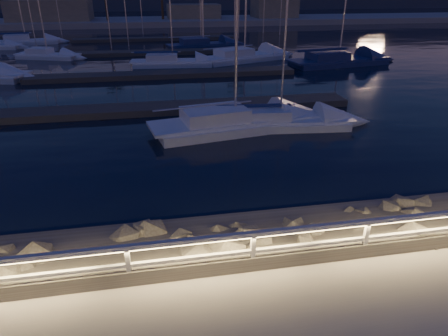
{
  "coord_description": "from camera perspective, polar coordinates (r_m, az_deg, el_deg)",
  "views": [
    {
      "loc": [
        -1.16,
        -7.78,
        6.48
      ],
      "look_at": [
        1.01,
        4.0,
        0.93
      ],
      "focal_mm": 32.0,
      "sensor_mm": 36.0,
      "label": 1
    }
  ],
  "objects": [
    {
      "name": "guard_rail",
      "position": [
        9.71,
        -2.04,
        -11.15
      ],
      "size": [
        44.11,
        0.12,
        1.06
      ],
      "color": "silver",
      "rests_on": "ground"
    },
    {
      "name": "sailboat_d",
      "position": [
        21.89,
        7.47,
        6.86
      ],
      "size": [
        7.93,
        3.07,
        13.09
      ],
      "rotation": [
        0.0,
        0.0,
        -0.1
      ],
      "color": "silver",
      "rests_on": "ground"
    },
    {
      "name": "riprap",
      "position": [
        10.92,
        -3.33,
        -12.18
      ],
      "size": [
        34.55,
        2.83,
        1.32
      ],
      "color": "slate",
      "rests_on": "ground"
    },
    {
      "name": "sailboat_j",
      "position": [
        46.71,
        -24.07,
        14.56
      ],
      "size": [
        6.88,
        4.04,
        11.34
      ],
      "rotation": [
        0.0,
        0.0,
        -0.35
      ],
      "color": "silver",
      "rests_on": "ground"
    },
    {
      "name": "floating_docks",
      "position": [
        40.88,
        -8.96,
        14.86
      ],
      "size": [
        22.0,
        36.0,
        0.4
      ],
      "color": "#4F4941",
      "rests_on": "ground"
    },
    {
      "name": "sailboat_g",
      "position": [
        39.18,
        -7.63,
        14.85
      ],
      "size": [
        8.04,
        3.13,
        13.31
      ],
      "rotation": [
        0.0,
        0.0,
        -0.1
      ],
      "color": "silver",
      "rests_on": "ground"
    },
    {
      "name": "sailboat_l",
      "position": [
        41.59,
        2.63,
        15.66
      ],
      "size": [
        10.03,
        6.01,
        16.43
      ],
      "rotation": [
        0.0,
        0.0,
        0.36
      ],
      "color": "silver",
      "rests_on": "ground"
    },
    {
      "name": "sailboat_n",
      "position": [
        59.13,
        -26.64,
        15.92
      ],
      "size": [
        8.33,
        3.92,
        13.7
      ],
      "rotation": [
        0.0,
        0.0,
        0.2
      ],
      "color": "silver",
      "rests_on": "ground"
    },
    {
      "name": "far_shore",
      "position": [
        82.07,
        -10.31,
        20.15
      ],
      "size": [
        160.0,
        14.0,
        5.2
      ],
      "color": "#9B958C",
      "rests_on": "ground"
    },
    {
      "name": "sailboat_c",
      "position": [
        21.2,
        1.01,
        6.65
      ],
      "size": [
        9.32,
        4.2,
        15.29
      ],
      "rotation": [
        0.0,
        0.0,
        0.18
      ],
      "color": "silver",
      "rests_on": "ground"
    },
    {
      "name": "harbor_water",
      "position": [
        39.72,
        -8.83,
        13.75
      ],
      "size": [
        400.0,
        440.0,
        0.6
      ],
      "color": "black",
      "rests_on": "ground"
    },
    {
      "name": "sailboat_h",
      "position": [
        40.73,
        15.75,
        14.62
      ],
      "size": [
        10.39,
        4.59,
        17.0
      ],
      "rotation": [
        0.0,
        0.0,
        0.16
      ],
      "color": "navy",
      "rests_on": "ground"
    },
    {
      "name": "sailboat_k",
      "position": [
        50.07,
        -3.22,
        17.2
      ],
      "size": [
        9.14,
        4.32,
        14.96
      ],
      "rotation": [
        0.0,
        0.0,
        0.2
      ],
      "color": "navy",
      "rests_on": "ground"
    },
    {
      "name": "ground",
      "position": [
        10.19,
        -1.58,
        -14.64
      ],
      "size": [
        400.0,
        400.0,
        0.0
      ],
      "primitive_type": "plane",
      "color": "#9B958C",
      "rests_on": "ground"
    }
  ]
}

